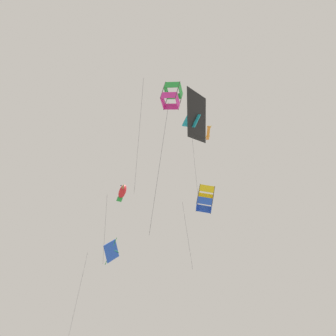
{
  "coord_description": "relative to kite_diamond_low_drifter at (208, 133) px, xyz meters",
  "views": [
    {
      "loc": [
        -1.28,
        -20.52,
        10.28
      ],
      "look_at": [
        -1.8,
        0.32,
        26.64
      ],
      "focal_mm": 38.53,
      "sensor_mm": 36.0,
      "label": 1
    }
  ],
  "objects": [
    {
      "name": "kite_diamond_low_drifter",
      "position": [
        0.0,
        0.0,
        0.0
      ],
      "size": [
        1.74,
        1.82,
        7.14
      ],
      "rotation": [
        0.37,
        0.0,
        1.73
      ],
      "color": "orange"
    },
    {
      "name": "kite_box_near_right",
      "position": [
        -0.46,
        1.76,
        -5.22
      ],
      "size": [
        2.56,
        2.59,
        5.98
      ],
      "rotation": [
        0.21,
        0.0,
        1.58
      ],
      "color": "yellow"
    },
    {
      "name": "kite_fish_upper_right",
      "position": [
        -6.67,
        0.49,
        -5.31
      ],
      "size": [
        1.4,
        1.56,
        5.99
      ],
      "rotation": [
        0.22,
        0.0,
        1.72
      ],
      "color": "red"
    },
    {
      "name": "kite_diamond_near_left",
      "position": [
        -8.09,
        5.82,
        -7.56
      ],
      "size": [
        3.32,
        3.36,
        8.37
      ],
      "rotation": [
        0.33,
        0.0,
        1.3
      ],
      "color": "blue"
    },
    {
      "name": "kite_box_mid_left",
      "position": [
        -2.91,
        -4.26,
        -0.28
      ],
      "size": [
        3.31,
        3.95,
        8.32
      ],
      "rotation": [
        0.22,
        0.0,
        1.38
      ],
      "color": "green"
    },
    {
      "name": "kite_delta_far_centre",
      "position": [
        -1.56,
        -7.44,
        -5.84
      ],
      "size": [
        3.33,
        3.67,
        7.56
      ],
      "rotation": [
        0.42,
        0.0,
        1.3
      ],
      "color": "black"
    }
  ]
}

